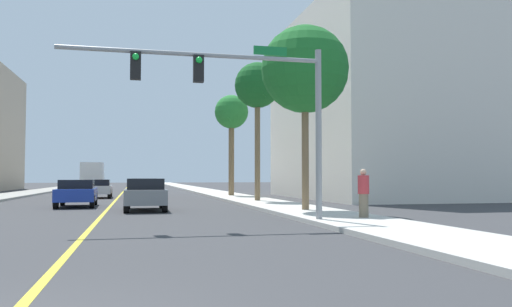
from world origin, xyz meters
name	(u,v)px	position (x,y,z in m)	size (l,w,h in m)	color
ground	(121,194)	(0.00, 42.00, 0.00)	(192.00, 192.00, 0.00)	#38383A
sidewalk_left	(22,194)	(-8.21, 42.00, 0.07)	(3.06, 168.00, 0.15)	#9E9B93
sidewalk_right	(212,192)	(8.21, 42.00, 0.07)	(3.06, 168.00, 0.15)	beige
lane_marking_center	(121,194)	(0.00, 42.00, 0.00)	(0.16, 144.00, 0.01)	yellow
building_right_near	(374,108)	(18.19, 28.98, 6.60)	(11.12, 17.01, 13.19)	silver
traffic_signal_mast	(242,91)	(4.52, 10.60, 4.22)	(8.25, 0.36, 5.56)	gray
palm_near	(305,70)	(8.19, 15.21, 6.03)	(3.70, 3.70, 7.76)	brown
palm_mid	(257,87)	(8.18, 23.80, 6.79)	(2.68, 2.68, 8.10)	brown
palm_far	(231,114)	(8.22, 32.39, 6.22)	(2.53, 2.53, 7.53)	brown
car_gray	(145,194)	(1.70, 18.43, 0.75)	(1.83, 4.16, 1.44)	slate
car_red	(145,188)	(1.88, 32.20, 0.75)	(1.99, 4.40, 1.41)	red
car_silver	(98,188)	(-1.37, 33.26, 0.71)	(1.91, 3.87, 1.33)	#BCBCC1
car_blue	(77,193)	(-1.63, 22.14, 0.72)	(1.97, 4.18, 1.37)	#1E389E
delivery_truck	(93,176)	(-3.67, 57.44, 1.67)	(2.66, 8.46, 3.15)	silver
pedestrian	(364,193)	(8.76, 10.84, 0.96)	(0.38, 0.38, 1.63)	#726651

